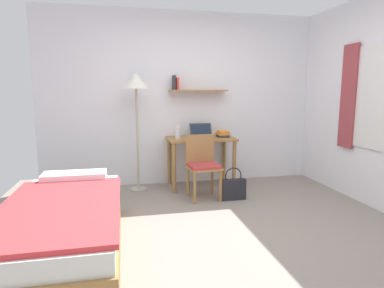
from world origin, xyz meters
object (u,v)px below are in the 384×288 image
object	(u,v)px
bed	(64,226)
handbag	(233,188)
standing_lamp	(136,88)
laptop	(201,134)
water_bottle	(178,132)
desk	(201,147)
book_stack	(223,134)
desk_chair	(203,163)

from	to	relation	value
bed	handbag	world-z (taller)	bed
bed	handbag	bearing A→B (deg)	28.57
standing_lamp	laptop	distance (m)	1.17
water_bottle	handbag	distance (m)	1.14
desk	book_stack	size ratio (longest dim) A/B	4.43
standing_lamp	desk	bearing A→B (deg)	-0.14
laptop	handbag	bearing A→B (deg)	-71.52
bed	book_stack	size ratio (longest dim) A/B	9.09
standing_lamp	water_bottle	xyz separation A→B (m)	(0.58, -0.03, -0.62)
handbag	desk_chair	bearing A→B (deg)	155.86
bed	desk_chair	bearing A→B (deg)	38.03
handbag	standing_lamp	bearing A→B (deg)	150.43
bed	book_stack	xyz separation A→B (m)	(2.01, 1.75, 0.55)
water_bottle	desk	bearing A→B (deg)	4.95
book_stack	desk_chair	bearing A→B (deg)	-129.87
bed	desk	bearing A→B (deg)	46.25
desk_chair	laptop	bearing A→B (deg)	78.32
standing_lamp	water_bottle	distance (m)	0.85
desk	water_bottle	bearing A→B (deg)	-175.05
water_bottle	desk_chair	bearing A→B (deg)	-62.34
standing_lamp	book_stack	xyz separation A→B (m)	(1.27, 0.01, -0.68)
desk_chair	laptop	size ratio (longest dim) A/B	2.48
bed	laptop	distance (m)	2.54
desk_chair	water_bottle	bearing A→B (deg)	117.66
laptop	handbag	xyz separation A→B (m)	(0.25, -0.76, -0.64)
bed	handbag	size ratio (longest dim) A/B	4.61
standing_lamp	water_bottle	world-z (taller)	standing_lamp
desk_chair	water_bottle	xyz separation A→B (m)	(-0.25, 0.48, 0.37)
water_bottle	book_stack	xyz separation A→B (m)	(0.69, 0.04, -0.06)
laptop	handbag	distance (m)	1.03
standing_lamp	handbag	xyz separation A→B (m)	(1.21, -0.68, -1.32)
desk_chair	standing_lamp	xyz separation A→B (m)	(-0.83, 0.52, 0.99)
bed	standing_lamp	bearing A→B (deg)	67.06
bed	desk	distance (m)	2.43
laptop	water_bottle	xyz separation A→B (m)	(-0.38, -0.11, 0.05)
laptop	water_bottle	bearing A→B (deg)	-164.10
water_bottle	handbag	world-z (taller)	water_bottle
desk_chair	bed	bearing A→B (deg)	-141.97
desk	desk_chair	size ratio (longest dim) A/B	1.16
desk	handbag	distance (m)	0.86
desk	book_stack	bearing A→B (deg)	1.87
bed	laptop	xyz separation A→B (m)	(1.69, 1.82, 0.56)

